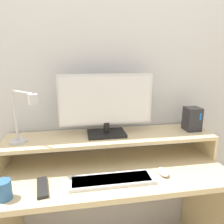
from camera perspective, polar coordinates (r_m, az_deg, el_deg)
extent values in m
cube|color=silver|center=(1.46, -1.54, 9.82)|extent=(6.00, 0.05, 2.50)
cube|color=beige|center=(1.31, 0.68, -15.10)|extent=(1.28, 0.55, 0.03)
cube|color=beige|center=(1.73, 23.32, -22.85)|extent=(0.03, 0.55, 0.70)
cube|color=beige|center=(1.44, -26.38, -10.29)|extent=(0.02, 0.29, 0.14)
cube|color=beige|center=(1.61, 22.56, -7.23)|extent=(0.02, 0.29, 0.14)
cube|color=beige|center=(1.36, -0.31, -6.48)|extent=(1.28, 0.29, 0.02)
cube|color=black|center=(1.36, -1.48, -5.62)|extent=(0.23, 0.16, 0.02)
cylinder|color=black|center=(1.35, -1.49, -4.00)|extent=(0.04, 0.04, 0.06)
cube|color=silver|center=(1.31, -1.57, 3.25)|extent=(0.56, 0.02, 0.31)
cube|color=silver|center=(1.30, -1.50, 3.16)|extent=(0.54, 0.01, 0.28)
cylinder|color=silver|center=(1.35, -23.34, -7.08)|extent=(0.09, 0.09, 0.01)
cylinder|color=silver|center=(1.31, -23.97, -1.04)|extent=(0.01, 0.01, 0.28)
cylinder|color=silver|center=(1.20, -22.46, 4.77)|extent=(0.13, 0.14, 0.01)
cylinder|color=silver|center=(1.13, -19.91, 3.17)|extent=(0.05, 0.05, 0.05)
cube|color=#28282D|center=(1.52, 20.21, -1.70)|extent=(0.10, 0.10, 0.15)
cube|color=#1972F2|center=(1.49, 22.13, -1.17)|extent=(0.01, 0.00, 0.05)
cube|color=silver|center=(1.18, -0.11, -17.37)|extent=(0.44, 0.13, 0.02)
cube|color=#AFAFB3|center=(1.18, -0.11, -17.15)|extent=(0.41, 0.10, 0.01)
ellipsoid|color=silver|center=(1.27, 13.21, -15.00)|extent=(0.05, 0.10, 0.03)
cube|color=black|center=(1.18, -17.75, -18.23)|extent=(0.08, 0.18, 0.02)
cylinder|color=#33669E|center=(1.15, -26.52, -17.76)|extent=(0.07, 0.07, 0.09)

